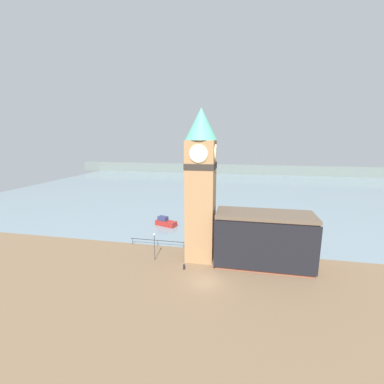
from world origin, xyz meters
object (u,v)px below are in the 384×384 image
boat_near (165,222)px  mooring_bollard_near (184,266)px  clock_tower (201,183)px  pier_building (264,240)px  lamp_post (154,242)px

boat_near → mooring_bollard_near: 19.85m
clock_tower → pier_building: clock_tower is taller
pier_building → boat_near: 24.53m
mooring_bollard_near → lamp_post: (-5.17, 1.99, 2.57)m
clock_tower → pier_building: bearing=-3.4°
lamp_post → boat_near: bearing=101.3°
lamp_post → mooring_bollard_near: bearing=-21.0°
clock_tower → lamp_post: clock_tower is taller
clock_tower → lamp_post: bearing=-162.6°
boat_near → mooring_bollard_near: size_ratio=6.16×
pier_building → lamp_post: 16.47m
clock_tower → mooring_bollard_near: clock_tower is taller
lamp_post → pier_building: bearing=5.5°
clock_tower → boat_near: (-10.06, 13.86, -11.43)m
pier_building → mooring_bollard_near: 12.29m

